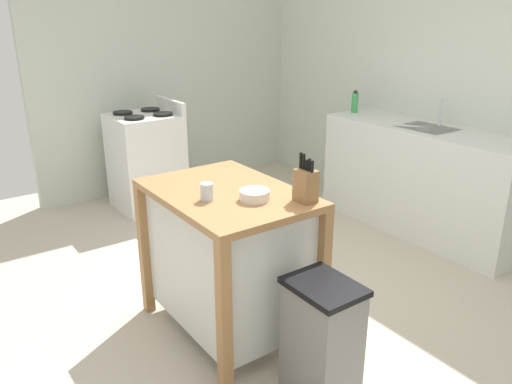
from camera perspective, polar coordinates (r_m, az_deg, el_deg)
name	(u,v)px	position (r m, az deg, el deg)	size (l,w,h in m)	color
ground_plane	(253,322)	(3.25, -0.39, -14.49)	(6.53, 6.53, 0.00)	#BCB29E
wall_back	(496,82)	(4.52, 25.55, 11.19)	(5.53, 0.10, 2.60)	silver
wall_left	(171,64)	(5.55, -9.64, 14.07)	(0.10, 2.98, 2.60)	beige
kitchen_island	(228,254)	(2.95, -3.19, -7.05)	(0.99, 0.70, 0.89)	#9E7042
knife_block	(306,184)	(2.62, 5.66, 0.87)	(0.11, 0.09, 0.25)	olive
bowl_ceramic_small	(255,195)	(2.65, -0.15, -0.32)	(0.16, 0.16, 0.05)	silver
drinking_cup	(207,192)	(2.65, -5.58, 0.04)	(0.07, 0.07, 0.09)	silver
trash_bin	(321,340)	(2.59, 7.43, -16.27)	(0.36, 0.28, 0.63)	slate
sink_counter	(422,179)	(4.58, 18.33, 1.38)	(1.82, 0.60, 0.92)	silver
sink_faucet	(440,112)	(4.56, 20.17, 8.46)	(0.02, 0.02, 0.22)	#B7BCC1
bottle_spray_cleaner	(355,102)	(4.93, 11.14, 9.93)	(0.06, 0.06, 0.21)	green
stove	(147,161)	(4.97, -12.30, 3.45)	(0.60, 0.60, 1.04)	silver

